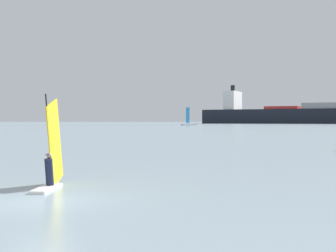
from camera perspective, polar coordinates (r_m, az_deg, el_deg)
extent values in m
plane|color=gray|center=(16.50, -15.13, -8.97)|extent=(4000.00, 4000.00, 0.00)
cube|color=white|center=(19.24, -14.65, -7.41)|extent=(0.96, 2.44, 0.12)
cylinder|color=black|center=(19.44, -14.32, -1.69)|extent=(0.22, 1.05, 3.70)
cube|color=yellow|center=(20.13, -13.72, -2.05)|extent=(0.41, 2.34, 3.77)
cylinder|color=black|center=(19.71, -14.09, -3.27)|extent=(0.27, 1.49, 0.04)
cylinder|color=#191E38|center=(19.49, -14.35, -5.50)|extent=(0.40, 0.59, 1.14)
sphere|color=tan|center=(19.43, -14.35, -3.54)|extent=(0.22, 0.22, 0.22)
cube|color=black|center=(433.36, 18.18, 1.14)|extent=(213.57, 78.92, 13.06)
cube|color=silver|center=(450.38, 7.94, 3.09)|extent=(16.47, 29.33, 17.60)
cylinder|color=black|center=(451.03, 7.94, 4.59)|extent=(4.00, 4.00, 6.00)
cube|color=red|center=(438.51, 13.96, 2.17)|extent=(35.23, 34.11, 2.60)
cube|color=#99999E|center=(433.50, 18.23, 2.34)|extent=(35.23, 34.11, 5.20)
cube|color=white|center=(263.63, 2.58, 0.18)|extent=(8.65, 8.40, 1.01)
cylinder|color=#B2B2B7|center=(263.65, 2.58, 1.44)|extent=(0.16, 0.16, 10.59)
cube|color=#268CD8|center=(263.19, 2.44, 1.33)|extent=(1.79, 1.71, 8.90)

